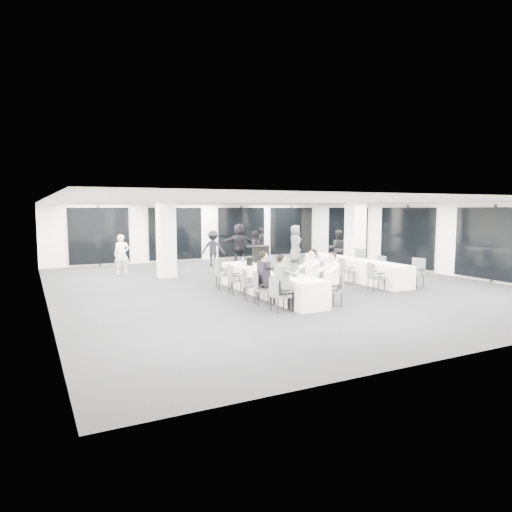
# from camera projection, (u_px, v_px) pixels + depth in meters

# --- Properties ---
(room) EXTENTS (14.04, 16.04, 2.84)m
(room) POSITION_uv_depth(u_px,v_px,m) (281.00, 241.00, 16.63)
(room) COLOR #26262B
(room) RESTS_ON ground
(column_left) EXTENTS (0.60, 0.60, 2.80)m
(column_left) POSITION_uv_depth(u_px,v_px,m) (166.00, 240.00, 16.82)
(column_left) COLOR white
(column_left) RESTS_ON floor
(column_right) EXTENTS (0.60, 0.60, 2.80)m
(column_right) POSITION_uv_depth(u_px,v_px,m) (355.00, 238.00, 18.02)
(column_right) COLOR white
(column_right) RESTS_ON floor
(banquet_table_main) EXTENTS (0.90, 5.00, 0.75)m
(banquet_table_main) POSITION_uv_depth(u_px,v_px,m) (268.00, 283.00, 13.46)
(banquet_table_main) COLOR white
(banquet_table_main) RESTS_ON floor
(banquet_table_side) EXTENTS (0.90, 5.00, 0.75)m
(banquet_table_side) POSITION_uv_depth(u_px,v_px,m) (354.00, 269.00, 16.39)
(banquet_table_side) COLOR white
(banquet_table_side) RESTS_ON floor
(cocktail_table) EXTENTS (0.77, 0.77, 1.07)m
(cocktail_table) POSITION_uv_depth(u_px,v_px,m) (261.00, 259.00, 18.37)
(cocktail_table) COLOR black
(cocktail_table) RESTS_ON floor
(chair_main_left_near) EXTENTS (0.44, 0.49, 0.86)m
(chair_main_left_near) POSITION_uv_depth(u_px,v_px,m) (278.00, 292.00, 11.28)
(chair_main_left_near) COLOR #4F5157
(chair_main_left_near) RESTS_ON floor
(chair_main_left_second) EXTENTS (0.54, 0.57, 0.88)m
(chair_main_left_second) POSITION_uv_depth(u_px,v_px,m) (260.00, 286.00, 12.14)
(chair_main_left_second) COLOR #4F5157
(chair_main_left_second) RESTS_ON floor
(chair_main_left_mid) EXTENTS (0.53, 0.55, 0.86)m
(chair_main_left_mid) POSITION_uv_depth(u_px,v_px,m) (249.00, 283.00, 12.77)
(chair_main_left_mid) COLOR #4F5157
(chair_main_left_mid) RESTS_ON floor
(chair_main_left_fourth) EXTENTS (0.50, 0.54, 0.88)m
(chair_main_left_fourth) POSITION_uv_depth(u_px,v_px,m) (234.00, 277.00, 13.64)
(chair_main_left_fourth) COLOR #4F5157
(chair_main_left_fourth) RESTS_ON floor
(chair_main_left_far) EXTENTS (0.57, 0.61, 0.97)m
(chair_main_left_far) POSITION_uv_depth(u_px,v_px,m) (221.00, 272.00, 14.51)
(chair_main_left_far) COLOR #4F5157
(chair_main_left_far) RESTS_ON floor
(chair_main_right_near) EXTENTS (0.47, 0.52, 0.88)m
(chair_main_right_near) POSITION_uv_depth(u_px,v_px,m) (334.00, 287.00, 11.96)
(chair_main_right_near) COLOR #4F5157
(chair_main_right_near) RESTS_ON floor
(chair_main_right_second) EXTENTS (0.49, 0.55, 0.96)m
(chair_main_right_second) POSITION_uv_depth(u_px,v_px,m) (315.00, 281.00, 12.76)
(chair_main_right_second) COLOR #4F5157
(chair_main_right_second) RESTS_ON floor
(chair_main_right_mid) EXTENTS (0.50, 0.54, 0.87)m
(chair_main_right_mid) POSITION_uv_depth(u_px,v_px,m) (297.00, 278.00, 13.60)
(chair_main_right_mid) COLOR #4F5157
(chair_main_right_mid) RESTS_ON floor
(chair_main_right_fourth) EXTENTS (0.64, 0.67, 1.04)m
(chair_main_right_fourth) POSITION_uv_depth(u_px,v_px,m) (283.00, 271.00, 14.35)
(chair_main_right_fourth) COLOR #4F5157
(chair_main_right_fourth) RESTS_ON floor
(chair_main_right_far) EXTENTS (0.57, 0.60, 0.95)m
(chair_main_right_far) POSITION_uv_depth(u_px,v_px,m) (266.00, 269.00, 15.35)
(chair_main_right_far) COLOR #4F5157
(chair_main_right_far) RESTS_ON floor
(chair_side_left_near) EXTENTS (0.52, 0.55, 0.87)m
(chair_side_left_near) POSITION_uv_depth(u_px,v_px,m) (374.00, 275.00, 14.23)
(chair_side_left_near) COLOR #4F5157
(chair_side_left_near) RESTS_ON floor
(chair_side_left_mid) EXTENTS (0.51, 0.54, 0.88)m
(chair_side_left_mid) POSITION_uv_depth(u_px,v_px,m) (345.00, 269.00, 15.54)
(chair_side_left_mid) COLOR #4F5157
(chair_side_left_mid) RESTS_ON floor
(chair_side_left_far) EXTENTS (0.52, 0.55, 0.90)m
(chair_side_left_far) POSITION_uv_depth(u_px,v_px,m) (317.00, 264.00, 17.00)
(chair_side_left_far) COLOR #4F5157
(chair_side_left_far) RESTS_ON floor
(chair_side_right_near) EXTENTS (0.57, 0.60, 0.94)m
(chair_side_right_near) POSITION_uv_depth(u_px,v_px,m) (416.00, 271.00, 14.86)
(chair_side_right_near) COLOR #4F5157
(chair_side_right_near) RESTS_ON floor
(chair_side_right_mid) EXTENTS (0.43, 0.49, 0.86)m
(chair_side_right_mid) POSITION_uv_depth(u_px,v_px,m) (379.00, 266.00, 16.42)
(chair_side_right_mid) COLOR #4F5157
(chair_side_right_mid) RESTS_ON floor
(chair_side_right_far) EXTENTS (0.57, 0.62, 1.02)m
(chair_side_right_far) POSITION_uv_depth(u_px,v_px,m) (357.00, 260.00, 17.52)
(chair_side_right_far) COLOR #4F5157
(chair_side_right_far) RESTS_ON floor
(seated_guest_a) EXTENTS (0.50, 0.38, 1.44)m
(seated_guest_a) POSITION_uv_depth(u_px,v_px,m) (284.00, 279.00, 11.32)
(seated_guest_a) COLOR slate
(seated_guest_a) RESTS_ON floor
(seated_guest_b) EXTENTS (0.50, 0.38, 1.44)m
(seated_guest_b) POSITION_uv_depth(u_px,v_px,m) (266.00, 274.00, 12.16)
(seated_guest_b) COLOR black
(seated_guest_b) RESTS_ON floor
(seated_guest_c) EXTENTS (0.50, 0.38, 1.44)m
(seated_guest_c) POSITION_uv_depth(u_px,v_px,m) (329.00, 276.00, 11.86)
(seated_guest_c) COLOR white
(seated_guest_c) RESTS_ON floor
(seated_guest_d) EXTENTS (0.50, 0.38, 1.44)m
(seated_guest_d) POSITION_uv_depth(u_px,v_px,m) (310.00, 272.00, 12.65)
(seated_guest_d) COLOR white
(seated_guest_d) RESTS_ON floor
(standing_guest_b) EXTENTS (0.84, 0.51, 1.74)m
(standing_guest_b) POSITION_uv_depth(u_px,v_px,m) (254.00, 245.00, 20.97)
(standing_guest_b) COLOR black
(standing_guest_b) RESTS_ON floor
(standing_guest_c) EXTENTS (1.31, 1.09, 1.80)m
(standing_guest_c) POSITION_uv_depth(u_px,v_px,m) (213.00, 246.00, 20.24)
(standing_guest_c) COLOR black
(standing_guest_c) RESTS_ON floor
(standing_guest_d) EXTENTS (1.17, 1.20, 1.82)m
(standing_guest_d) POSITION_uv_depth(u_px,v_px,m) (261.00, 242.00, 22.60)
(standing_guest_d) COLOR black
(standing_guest_d) RESTS_ON floor
(standing_guest_e) EXTENTS (0.80, 1.08, 2.00)m
(standing_guest_e) POSITION_uv_depth(u_px,v_px,m) (295.00, 241.00, 21.74)
(standing_guest_e) COLOR slate
(standing_guest_e) RESTS_ON floor
(standing_guest_f) EXTENTS (2.00, 0.93, 2.11)m
(standing_guest_f) POSITION_uv_depth(u_px,v_px,m) (239.00, 240.00, 21.57)
(standing_guest_f) COLOR black
(standing_guest_f) RESTS_ON floor
(standing_guest_g) EXTENTS (0.71, 0.60, 1.77)m
(standing_guest_g) POSITION_uv_depth(u_px,v_px,m) (122.00, 252.00, 17.71)
(standing_guest_g) COLOR white
(standing_guest_g) RESTS_ON floor
(standing_guest_h) EXTENTS (1.04, 0.97, 1.85)m
(standing_guest_h) POSITION_uv_depth(u_px,v_px,m) (338.00, 246.00, 19.87)
(standing_guest_h) COLOR black
(standing_guest_h) RESTS_ON floor
(ice_bucket_near) EXTENTS (0.21, 0.21, 0.24)m
(ice_bucket_near) POSITION_uv_depth(u_px,v_px,m) (284.00, 271.00, 12.42)
(ice_bucket_near) COLOR black
(ice_bucket_near) RESTS_ON banquet_table_main
(ice_bucket_far) EXTENTS (0.21, 0.21, 0.24)m
(ice_bucket_far) POSITION_uv_depth(u_px,v_px,m) (250.00, 262.00, 14.53)
(ice_bucket_far) COLOR black
(ice_bucket_far) RESTS_ON banquet_table_main
(water_bottle_a) EXTENTS (0.07, 0.07, 0.23)m
(water_bottle_a) POSITION_uv_depth(u_px,v_px,m) (297.00, 274.00, 11.90)
(water_bottle_a) COLOR silver
(water_bottle_a) RESTS_ON banquet_table_main
(water_bottle_b) EXTENTS (0.07, 0.07, 0.23)m
(water_bottle_b) POSITION_uv_depth(u_px,v_px,m) (267.00, 264.00, 13.89)
(water_bottle_b) COLOR silver
(water_bottle_b) RESTS_ON banquet_table_main
(water_bottle_c) EXTENTS (0.07, 0.07, 0.22)m
(water_bottle_c) POSITION_uv_depth(u_px,v_px,m) (243.00, 260.00, 14.98)
(water_bottle_c) COLOR silver
(water_bottle_c) RESTS_ON banquet_table_main
(plate_a) EXTENTS (0.18, 0.18, 0.03)m
(plate_a) POSITION_uv_depth(u_px,v_px,m) (288.00, 277.00, 12.06)
(plate_a) COLOR white
(plate_a) RESTS_ON banquet_table_main
(plate_b) EXTENTS (0.18, 0.18, 0.03)m
(plate_b) POSITION_uv_depth(u_px,v_px,m) (302.00, 277.00, 12.03)
(plate_b) COLOR white
(plate_b) RESTS_ON banquet_table_main
(plate_c) EXTENTS (0.21, 0.21, 0.03)m
(plate_c) POSITION_uv_depth(u_px,v_px,m) (272.00, 271.00, 13.12)
(plate_c) COLOR white
(plate_c) RESTS_ON banquet_table_main
(wine_glass) EXTENTS (0.08, 0.08, 0.20)m
(wine_glass) POSITION_uv_depth(u_px,v_px,m) (311.00, 273.00, 11.70)
(wine_glass) COLOR silver
(wine_glass) RESTS_ON banquet_table_main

